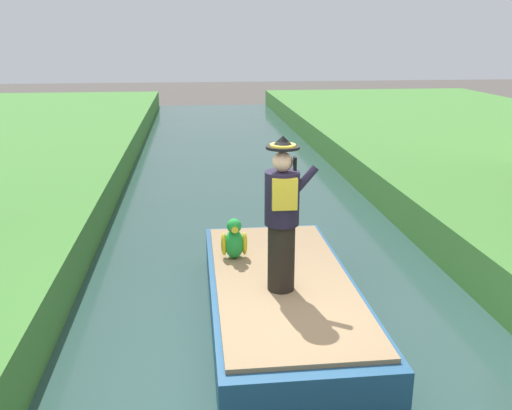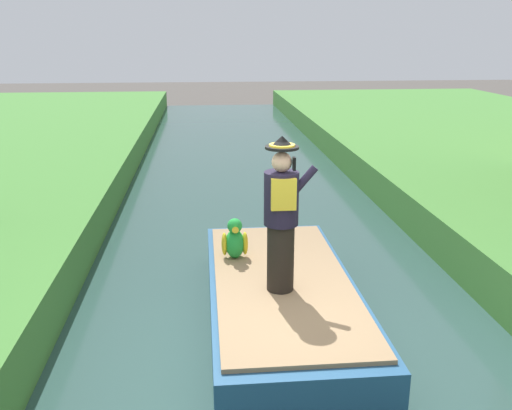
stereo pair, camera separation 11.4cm
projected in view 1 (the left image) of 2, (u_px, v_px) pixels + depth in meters
The scene contains 5 objects.
ground_plane at pixel (294, 369), 6.37m from camera, with size 80.00×80.00×0.00m, color #4C4742.
canal_water at pixel (294, 365), 6.36m from camera, with size 5.51×48.00×0.10m, color #2D4C47.
boat at pixel (282, 300), 7.12m from camera, with size 1.81×4.21×0.61m.
person_pirate at pixel (282, 215), 6.46m from camera, with size 0.61×0.42×1.85m.
parrot_plush at pixel (234, 241), 7.59m from camera, with size 0.36×0.34×0.57m.
Camera 1 is at (-1.04, -5.47, 3.63)m, focal length 39.43 mm.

